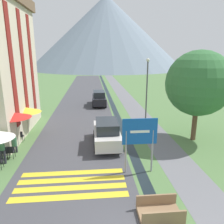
{
  "coord_description": "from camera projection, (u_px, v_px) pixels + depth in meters",
  "views": [
    {
      "loc": [
        -1.37,
        -5.74,
        6.31
      ],
      "look_at": [
        0.09,
        10.0,
        2.08
      ],
      "focal_mm": 35.0,
      "sensor_mm": 36.0,
      "label": 1
    }
  ],
  "objects": [
    {
      "name": "road_sign",
      "position": [
        140.0,
        137.0,
        11.53
      ],
      "size": [
        1.87,
        0.11,
        3.08
      ],
      "color": "gray",
      "rests_on": "ground_plane"
    },
    {
      "name": "cafe_umbrella_rear_yellow",
      "position": [
        26.0,
        110.0,
        17.25
      ],
      "size": [
        2.26,
        2.26,
        2.21
      ],
      "color": "#B7B2A8",
      "rests_on": "ground_plane"
    },
    {
      "name": "person_seated_far",
      "position": [
        13.0,
        136.0,
        15.38
      ],
      "size": [
        0.32,
        0.32,
        1.23
      ],
      "color": "#282833",
      "rests_on": "ground_plane"
    },
    {
      "name": "streetlamp",
      "position": [
        147.0,
        88.0,
        18.63
      ],
      "size": [
        0.28,
        0.28,
        5.95
      ],
      "color": "#515156",
      "rests_on": "ground_plane"
    },
    {
      "name": "road",
      "position": [
        85.0,
        93.0,
        35.9
      ],
      "size": [
        6.4,
        60.0,
        0.01
      ],
      "color": "#424247",
      "rests_on": "ground_plane"
    },
    {
      "name": "parked_car_far",
      "position": [
        99.0,
        98.0,
        27.42
      ],
      "size": [
        1.72,
        4.44,
        1.82
      ],
      "color": "black",
      "rests_on": "ground_plane"
    },
    {
      "name": "tree_by_path",
      "position": [
        198.0,
        83.0,
        15.51
      ],
      "size": [
        4.67,
        4.67,
        6.61
      ],
      "color": "brown",
      "rests_on": "ground_plane"
    },
    {
      "name": "person_standing_terrace",
      "position": [
        2.0,
        148.0,
        12.71
      ],
      "size": [
        0.32,
        0.32,
        1.69
      ],
      "color": "#282833",
      "rests_on": "ground_plane"
    },
    {
      "name": "cafe_chair_far_left",
      "position": [
        20.0,
        136.0,
        15.98
      ],
      "size": [
        0.4,
        0.4,
        0.85
      ],
      "rotation": [
        0.0,
        0.0,
        0.39
      ],
      "color": "black",
      "rests_on": "ground_plane"
    },
    {
      "name": "cafe_chair_near_right",
      "position": [
        10.0,
        151.0,
        13.43
      ],
      "size": [
        0.4,
        0.4,
        0.85
      ],
      "rotation": [
        0.0,
        0.0,
        -0.02
      ],
      "color": "black",
      "rests_on": "ground_plane"
    },
    {
      "name": "cafe_umbrella_middle_red",
      "position": [
        15.0,
        115.0,
        14.84
      ],
      "size": [
        2.15,
        2.15,
        2.45
      ],
      "color": "#B7B2A8",
      "rests_on": "ground_plane"
    },
    {
      "name": "footpath",
      "position": [
        122.0,
        93.0,
        36.45
      ],
      "size": [
        2.2,
        60.0,
        0.01
      ],
      "color": "slate",
      "rests_on": "ground_plane"
    },
    {
      "name": "mountain_distant",
      "position": [
        106.0,
        33.0,
        93.72
      ],
      "size": [
        66.02,
        66.02,
        30.02
      ],
      "color": "slate",
      "rests_on": "ground_plane"
    },
    {
      "name": "cafe_chair_near_left",
      "position": [
        4.0,
        152.0,
        13.34
      ],
      "size": [
        0.4,
        0.4,
        0.85
      ],
      "rotation": [
        0.0,
        0.0,
        -0.43
      ],
      "color": "black",
      "rests_on": "ground_plane"
    },
    {
      "name": "crosswalk_marking",
      "position": [
        72.0,
        184.0,
        10.93
      ],
      "size": [
        5.44,
        2.54,
        0.01
      ],
      "color": "yellow",
      "rests_on": "ground_plane"
    },
    {
      "name": "ground_plane",
      "position": [
        104.0,
        107.0,
        26.51
      ],
      "size": [
        160.0,
        160.0,
        0.0
      ],
      "primitive_type": "plane",
      "color": "#517542"
    },
    {
      "name": "footbridge",
      "position": [
        160.0,
        212.0,
        8.67
      ],
      "size": [
        1.7,
        1.1,
        0.65
      ],
      "color": "#846647",
      "rests_on": "ground_plane"
    },
    {
      "name": "drainage_channel",
      "position": [
        108.0,
        93.0,
        36.24
      ],
      "size": [
        0.6,
        60.0,
        0.0
      ],
      "color": "black",
      "rests_on": "ground_plane"
    },
    {
      "name": "person_seated_near",
      "position": [
        14.0,
        142.0,
        14.27
      ],
      "size": [
        0.32,
        0.32,
        1.27
      ],
      "color": "#282833",
      "rests_on": "ground_plane"
    },
    {
      "name": "parked_car_near",
      "position": [
        107.0,
        133.0,
        15.42
      ],
      "size": [
        1.86,
        4.39,
        1.82
      ],
      "color": "silver",
      "rests_on": "ground_plane"
    }
  ]
}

